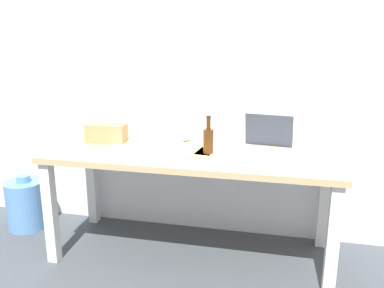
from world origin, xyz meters
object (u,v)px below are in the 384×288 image
(laptop_right, at_px, (266,144))
(beer_bottle, at_px, (208,140))
(desk, at_px, (192,165))
(cardboard_box, at_px, (106,133))
(computer_mouse, at_px, (186,138))
(water_cooler_jug, at_px, (26,204))

(laptop_right, height_order, beer_bottle, beer_bottle)
(desk, bearing_deg, cardboard_box, 171.07)
(laptop_right, height_order, cardboard_box, laptop_right)
(computer_mouse, bearing_deg, water_cooler_jug, -170.02)
(beer_bottle, height_order, computer_mouse, beer_bottle)
(cardboard_box, bearing_deg, beer_bottle, -9.87)
(desk, height_order, water_cooler_jug, desk)
(desk, distance_m, cardboard_box, 0.68)
(laptop_right, height_order, computer_mouse, laptop_right)
(computer_mouse, bearing_deg, beer_bottle, -50.66)
(computer_mouse, bearing_deg, desk, -65.72)
(laptop_right, bearing_deg, computer_mouse, 164.14)
(computer_mouse, distance_m, cardboard_box, 0.57)
(cardboard_box, height_order, water_cooler_jug, cardboard_box)
(water_cooler_jug, bearing_deg, desk, -4.15)
(computer_mouse, height_order, cardboard_box, cardboard_box)
(beer_bottle, bearing_deg, cardboard_box, 170.13)
(desk, bearing_deg, laptop_right, 11.48)
(computer_mouse, height_order, water_cooler_jug, computer_mouse)
(desk, xyz_separation_m, water_cooler_jug, (-1.37, 0.10, -0.46))
(laptop_right, relative_size, cardboard_box, 1.24)
(computer_mouse, distance_m, water_cooler_jug, 1.39)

